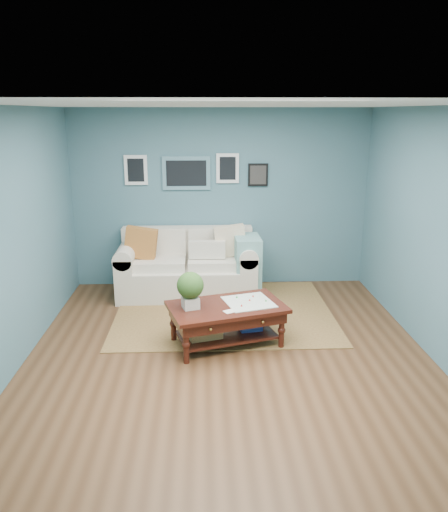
{
  "coord_description": "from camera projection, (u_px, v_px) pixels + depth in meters",
  "views": [
    {
      "loc": [
        -0.26,
        -5.06,
        2.63
      ],
      "look_at": [
        -0.01,
        1.0,
        0.88
      ],
      "focal_mm": 35.0,
      "sensor_mm": 36.0,
      "label": 1
    }
  ],
  "objects": [
    {
      "name": "coffee_table",
      "position": [
        221.0,
        312.0,
        5.75
      ],
      "size": [
        1.47,
        1.1,
        0.92
      ],
      "rotation": [
        0.0,
        0.0,
        0.29
      ],
      "color": "#36140D",
      "rests_on": "ground"
    },
    {
      "name": "area_rug",
      "position": [
        224.0,
        312.0,
        6.81
      ],
      "size": [
        2.9,
        2.32,
        0.01
      ],
      "primitive_type": "cube",
      "color": "brown",
      "rests_on": "ground"
    },
    {
      "name": "loveseat",
      "position": [
        193.0,
        266.0,
        7.41
      ],
      "size": [
        2.07,
        0.94,
        1.07
      ],
      "color": "beige",
      "rests_on": "ground"
    },
    {
      "name": "room_shell",
      "position": [
        228.0,
        237.0,
        5.28
      ],
      "size": [
        5.0,
        5.02,
        2.7
      ],
      "color": "brown",
      "rests_on": "ground"
    }
  ]
}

